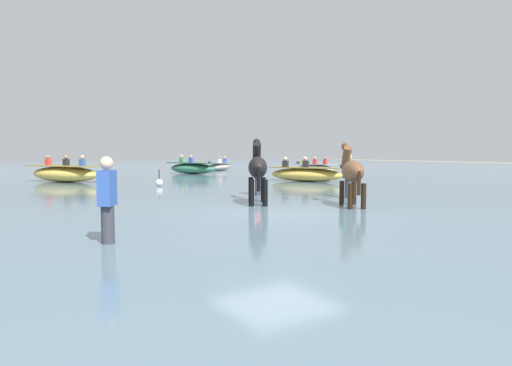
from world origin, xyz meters
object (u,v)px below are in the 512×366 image
object	(u,v)px
boat_distant_west	(220,166)
boat_near_port	(315,168)
boat_mid_outer	(306,174)
channel_buoy	(159,182)
horse_trailing_black	(258,169)
boat_distant_east	(192,168)
person_onlooker_right	(107,206)
horse_lead_bay	(352,173)
person_wading_mid	(258,177)
boat_mid_channel	(65,174)
person_wading_close	(348,179)

from	to	relation	value
boat_distant_west	boat_near_port	xyz separation A→B (m)	(3.26, -6.79, 0.02)
boat_mid_outer	boat_distant_west	bearing A→B (deg)	79.50
boat_mid_outer	channel_buoy	size ratio (longest dim) A/B	5.64
horse_trailing_black	boat_distant_east	distance (m)	16.38
boat_distant_west	person_onlooker_right	distance (m)	26.16
boat_near_port	boat_distant_west	bearing A→B (deg)	115.66
boat_distant_west	horse_lead_bay	bearing A→B (deg)	-109.66
horse_lead_bay	person_onlooker_right	xyz separation A→B (m)	(-6.47, -1.33, -0.28)
boat_distant_west	boat_mid_outer	bearing A→B (deg)	-100.50
boat_distant_east	person_wading_mid	distance (m)	14.15
horse_trailing_black	channel_buoy	world-z (taller)	horse_trailing_black
boat_distant_east	person_onlooker_right	distance (m)	21.20
boat_mid_channel	person_wading_mid	distance (m)	10.74
boat_mid_outer	person_wading_close	distance (m)	7.42
horse_lead_bay	boat_mid_channel	xyz separation A→B (m)	(-4.41, 13.72, -0.47)
person_onlooker_right	horse_lead_bay	bearing A→B (deg)	11.59
boat_near_port	horse_trailing_black	bearing A→B (deg)	-135.37
boat_mid_outer	person_onlooker_right	xyz separation A→B (m)	(-11.54, -9.35, 0.24)
boat_mid_channel	channel_buoy	distance (m)	5.43
boat_mid_outer	boat_distant_west	world-z (taller)	boat_mid_outer
boat_mid_outer	boat_mid_channel	xyz separation A→B (m)	(-9.48, 5.70, 0.05)
horse_trailing_black	boat_distant_west	xyz separation A→B (m)	(9.11, 19.00, -0.65)
boat_mid_outer	person_onlooker_right	size ratio (longest dim) A/B	2.30
horse_lead_bay	person_onlooker_right	distance (m)	6.61
boat_mid_channel	boat_distant_west	bearing A→B (deg)	30.96
boat_distant_west	person_wading_close	world-z (taller)	person_wading_close
boat_near_port	person_onlooker_right	world-z (taller)	person_onlooker_right
horse_trailing_black	channel_buoy	size ratio (longest dim) A/B	3.11
horse_trailing_black	boat_distant_east	size ratio (longest dim) A/B	0.54
boat_distant_west	boat_distant_east	distance (m)	5.19
boat_distant_east	boat_near_port	size ratio (longest dim) A/B	1.21
horse_lead_bay	boat_mid_channel	world-z (taller)	horse_lead_bay
boat_distant_west	boat_distant_east	xyz separation A→B (m)	(-3.84, -3.50, 0.07)
person_wading_close	channel_buoy	distance (m)	8.09
boat_distant_east	boat_mid_channel	size ratio (longest dim) A/B	0.94
person_wading_mid	boat_mid_channel	bearing A→B (deg)	111.94
boat_mid_channel	horse_trailing_black	bearing A→B (deg)	-77.02
horse_lead_bay	horse_trailing_black	distance (m)	2.48
horse_lead_bay	horse_trailing_black	world-z (taller)	horse_trailing_black
boat_distant_west	person_wading_close	size ratio (longest dim) A/B	1.84
boat_distant_west	channel_buoy	bearing A→B (deg)	-127.73
boat_distant_west	person_wading_mid	size ratio (longest dim) A/B	1.84
boat_near_port	person_wading_close	size ratio (longest dim) A/B	1.93
boat_distant_east	channel_buoy	world-z (taller)	boat_distant_east
horse_trailing_black	boat_mid_channel	world-z (taller)	horse_trailing_black
boat_mid_channel	boat_near_port	xyz separation A→B (m)	(15.11, 0.32, -0.08)
boat_mid_outer	boat_mid_channel	bearing A→B (deg)	148.99
horse_trailing_black	person_wading_close	world-z (taller)	horse_trailing_black
person_onlooker_right	boat_distant_west	bearing A→B (deg)	57.87
boat_mid_outer	channel_buoy	distance (m)	6.84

